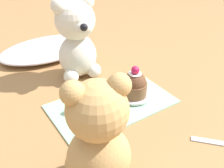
# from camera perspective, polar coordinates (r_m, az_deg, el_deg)

# --- Properties ---
(ground_plane) EXTENTS (4.00, 4.00, 0.00)m
(ground_plane) POSITION_cam_1_polar(r_m,az_deg,el_deg) (0.61, 0.00, -4.45)
(ground_plane) COLOR #9E7042
(knitted_placemat) EXTENTS (0.28, 0.16, 0.01)m
(knitted_placemat) POSITION_cam_1_polar(r_m,az_deg,el_deg) (0.61, 0.00, -4.23)
(knitted_placemat) COLOR #8EBC99
(knitted_placemat) RESTS_ON ground_plane
(tulle_cloth) EXTENTS (0.30, 0.18, 0.04)m
(tulle_cloth) POSITION_cam_1_polar(r_m,az_deg,el_deg) (0.85, -13.83, 7.48)
(tulle_cloth) COLOR silver
(tulle_cloth) RESTS_ON ground_plane
(teddy_bear_cream) EXTENTS (0.11, 0.12, 0.21)m
(teddy_bear_cream) POSITION_cam_1_polar(r_m,az_deg,el_deg) (0.68, -7.84, 9.77)
(teddy_bear_cream) COLOR silver
(teddy_bear_cream) RESTS_ON ground_plane
(teddy_bear_tan) EXTENTS (0.12, 0.11, 0.20)m
(teddy_bear_tan) POSITION_cam_1_polar(r_m,az_deg,el_deg) (0.39, -3.09, -11.73)
(teddy_bear_tan) COLOR tan
(teddy_bear_tan) RESTS_ON ground_plane
(cupcake_near_cream_bear) EXTENTS (0.06, 0.06, 0.08)m
(cupcake_near_cream_bear) POSITION_cam_1_polar(r_m,az_deg,el_deg) (0.58, -3.15, -2.69)
(cupcake_near_cream_bear) COLOR brown
(cupcake_near_cream_bear) RESTS_ON knitted_placemat
(saucer_plate) EXTENTS (0.08, 0.08, 0.01)m
(saucer_plate) POSITION_cam_1_polar(r_m,az_deg,el_deg) (0.62, 4.79, -2.49)
(saucer_plate) COLOR silver
(saucer_plate) RESTS_ON knitted_placemat
(cupcake_near_tan_bear) EXTENTS (0.06, 0.06, 0.08)m
(cupcake_near_tan_bear) POSITION_cam_1_polar(r_m,az_deg,el_deg) (0.61, 4.92, -0.21)
(cupcake_near_tan_bear) COLOR brown
(cupcake_near_tan_bear) RESTS_ON saucer_plate
(teaspoon) EXTENTS (0.09, 0.10, 0.01)m
(teaspoon) POSITION_cam_1_polar(r_m,az_deg,el_deg) (0.55, 23.09, -11.78)
(teaspoon) COLOR silver
(teaspoon) RESTS_ON ground_plane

